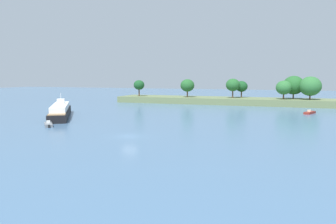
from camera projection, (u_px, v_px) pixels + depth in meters
ground_plane at (129, 136)px, 55.47m from camera, size 400.00×400.00×0.00m
treeline_island at (240, 97)px, 118.02m from camera, size 79.83×13.97×9.59m
small_motorboat at (310, 113)px, 88.55m from camera, size 3.08×5.37×1.04m
fishing_skiff at (48, 124)px, 66.92m from camera, size 4.31×4.66×1.00m
white_riverboat at (60, 111)px, 81.66m from camera, size 16.94×22.91×5.43m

